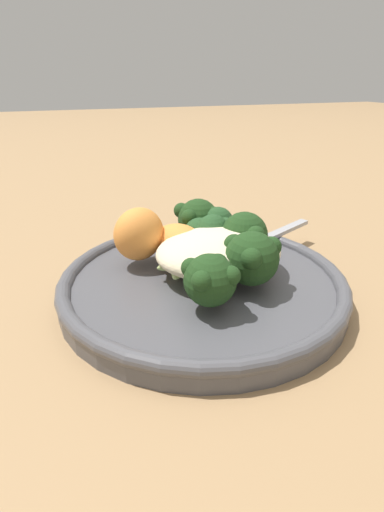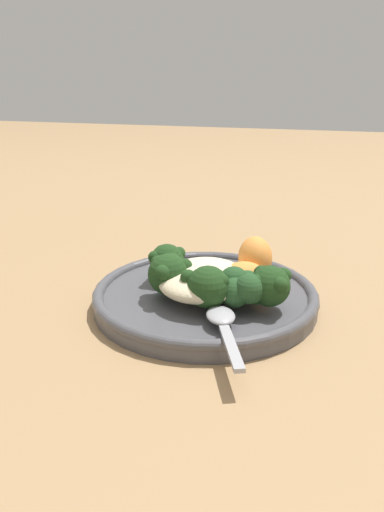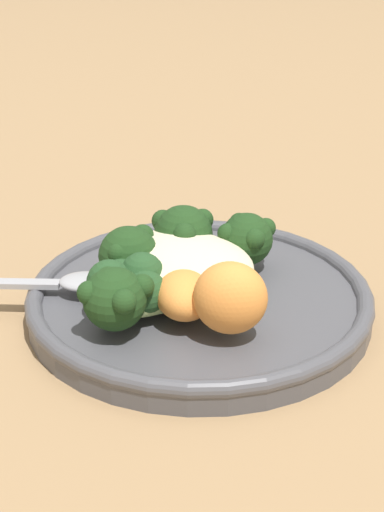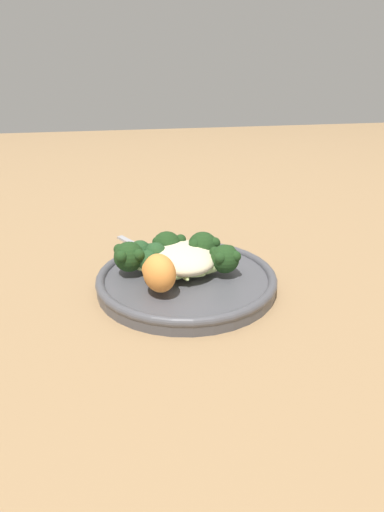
# 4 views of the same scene
# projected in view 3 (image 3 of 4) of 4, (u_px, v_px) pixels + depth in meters

# --- Properties ---
(ground_plane) EXTENTS (4.00, 4.00, 0.00)m
(ground_plane) POSITION_uv_depth(u_px,v_px,m) (176.00, 322.00, 0.58)
(ground_plane) COLOR #9E7A51
(plate) EXTENTS (0.24, 0.24, 0.02)m
(plate) POSITION_uv_depth(u_px,v_px,m) (200.00, 300.00, 0.59)
(plate) COLOR #4C4C51
(plate) RESTS_ON ground_plane
(quinoa_mound) EXTENTS (0.11, 0.09, 0.03)m
(quinoa_mound) POSITION_uv_depth(u_px,v_px,m) (178.00, 264.00, 0.58)
(quinoa_mound) COLOR beige
(quinoa_mound) RESTS_ON plate
(broccoli_stalk_0) EXTENTS (0.04, 0.10, 0.04)m
(broccoli_stalk_0) POSITION_uv_depth(u_px,v_px,m) (239.00, 249.00, 0.60)
(broccoli_stalk_0) COLOR #ADC675
(broccoli_stalk_0) RESTS_ON plate
(broccoli_stalk_1) EXTENTS (0.09, 0.09, 0.04)m
(broccoli_stalk_1) POSITION_uv_depth(u_px,v_px,m) (188.00, 243.00, 0.60)
(broccoli_stalk_1) COLOR #ADC675
(broccoli_stalk_1) RESTS_ON plate
(broccoli_stalk_2) EXTENTS (0.10, 0.05, 0.04)m
(broccoli_stalk_2) POSITION_uv_depth(u_px,v_px,m) (139.00, 257.00, 0.58)
(broccoli_stalk_2) COLOR #ADC675
(broccoli_stalk_2) RESTS_ON plate
(broccoli_stalk_3) EXTENTS (0.08, 0.11, 0.04)m
(broccoli_stalk_3) POSITION_uv_depth(u_px,v_px,m) (133.00, 297.00, 0.53)
(broccoli_stalk_3) COLOR #ADC675
(broccoli_stalk_3) RESTS_ON plate
(sweet_potato_chunk_0) EXTENTS (0.06, 0.06, 0.03)m
(sweet_potato_chunk_0) POSITION_uv_depth(u_px,v_px,m) (184.00, 295.00, 0.54)
(sweet_potato_chunk_0) COLOR orange
(sweet_potato_chunk_0) RESTS_ON plate
(sweet_potato_chunk_1) EXTENTS (0.06, 0.05, 0.05)m
(sweet_potato_chunk_1) POSITION_uv_depth(u_px,v_px,m) (230.00, 298.00, 0.52)
(sweet_potato_chunk_1) COLOR orange
(sweet_potato_chunk_1) RESTS_ON plate
(kale_tuft) EXTENTS (0.05, 0.05, 0.04)m
(kale_tuft) POSITION_uv_depth(u_px,v_px,m) (128.00, 286.00, 0.55)
(kale_tuft) COLOR #234723
(kale_tuft) RESTS_ON plate
(spoon) EXTENTS (0.10, 0.06, 0.01)m
(spoon) POSITION_uv_depth(u_px,v_px,m) (68.00, 282.00, 0.58)
(spoon) COLOR #A3A3A8
(spoon) RESTS_ON plate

